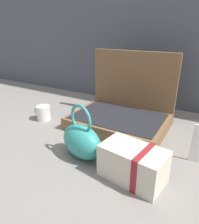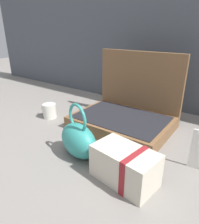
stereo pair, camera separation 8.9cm
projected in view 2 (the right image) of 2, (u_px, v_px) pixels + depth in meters
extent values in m
plane|color=slate|center=(99.00, 137.00, 0.96)|extent=(6.00, 6.00, 0.00)
cube|color=brown|center=(121.00, 123.00, 1.04)|extent=(0.47, 0.34, 0.06)
cube|color=black|center=(121.00, 117.00, 1.03)|extent=(0.44, 0.30, 0.00)
cube|color=brown|center=(139.00, 86.00, 1.11)|extent=(0.47, 0.02, 0.37)
ellipsoid|color=teal|center=(78.00, 140.00, 0.80)|extent=(0.21, 0.16, 0.14)
torus|color=teal|center=(77.00, 118.00, 0.76)|extent=(0.11, 0.04, 0.11)
cube|color=beige|center=(125.00, 165.00, 0.67)|extent=(0.23, 0.15, 0.12)
cube|color=maroon|center=(134.00, 170.00, 0.64)|extent=(0.04, 0.13, 0.12)
cylinder|color=silver|center=(50.00, 111.00, 1.16)|extent=(0.07, 0.07, 0.08)
torus|color=silver|center=(45.00, 109.00, 1.18)|extent=(0.06, 0.01, 0.06)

